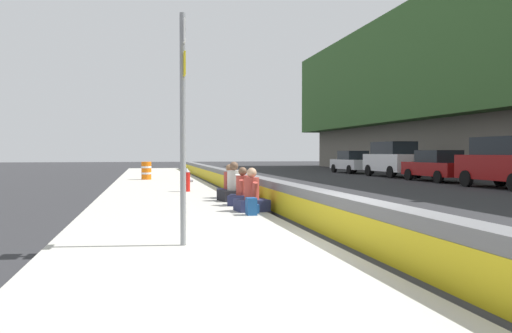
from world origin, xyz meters
name	(u,v)px	position (x,y,z in m)	size (l,w,h in m)	color
ground_plane	(353,249)	(0.00, 0.00, 0.00)	(160.00, 160.00, 0.00)	#2B2B2D
sidewalk_strip	(191,251)	(0.00, 2.65, 0.07)	(80.00, 4.40, 0.14)	#B5B2A8
jersey_barrier	(353,223)	(0.00, 0.00, 0.42)	(76.00, 0.45, 0.85)	slate
route_sign_post	(183,112)	(0.16, 2.76, 2.21)	(0.44, 0.09, 3.60)	gray
fire_hydrant	(187,179)	(11.15, 1.85, 0.59)	(0.26, 0.46, 0.88)	red
seated_person_foreground	(252,197)	(4.48, 0.78, 0.47)	(0.74, 0.84, 1.07)	#23284C
seated_person_middle	(243,193)	(5.89, 0.74, 0.47)	(0.84, 0.91, 1.05)	#23284C
seated_person_rear	(234,188)	(7.25, 0.75, 0.51)	(0.87, 0.97, 1.17)	black
seated_person_far	(230,187)	(8.22, 0.72, 0.48)	(0.69, 0.79, 1.07)	#23284C
backpack	(252,207)	(3.70, 0.94, 0.33)	(0.32, 0.28, 0.40)	navy
construction_barrel	(146,171)	(20.02, 3.31, 0.62)	(0.54, 0.54, 0.95)	orange
parked_car_third	(508,162)	(11.57, -12.10, 1.18)	(4.86, 2.18, 2.28)	maroon
parked_car_fourth	(438,166)	(17.18, -12.18, 0.86)	(4.54, 2.04, 1.71)	maroon
parked_car_midline	(393,159)	(22.59, -12.30, 1.18)	(4.83, 2.12, 2.28)	silver
parked_car_far	(352,162)	(28.71, -12.10, 0.86)	(4.56, 2.07, 1.71)	silver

